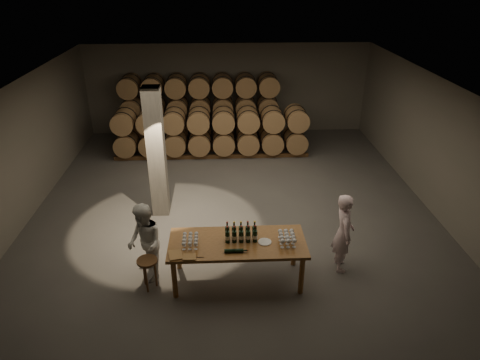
{
  "coord_description": "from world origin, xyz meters",
  "views": [
    {
      "loc": [
        -0.27,
        -9.19,
        5.58
      ],
      "look_at": [
        0.15,
        -0.29,
        1.1
      ],
      "focal_mm": 32.0,
      "sensor_mm": 36.0,
      "label": 1
    }
  ],
  "objects_px": {
    "stool": "(148,265)",
    "plate": "(265,242)",
    "tasting_table": "(237,246)",
    "person_man": "(343,233)",
    "person_woman": "(145,243)",
    "notebook_near": "(189,257)",
    "bottle_cluster": "(241,234)"
  },
  "relations": [
    {
      "from": "stool",
      "to": "plate",
      "type": "bearing_deg",
      "value": 2.94
    },
    {
      "from": "tasting_table",
      "to": "person_man",
      "type": "xyz_separation_m",
      "value": [
        2.12,
        0.3,
        0.05
      ]
    },
    {
      "from": "stool",
      "to": "person_woman",
      "type": "distance_m",
      "value": 0.43
    },
    {
      "from": "stool",
      "to": "notebook_near",
      "type": "bearing_deg",
      "value": -20.18
    },
    {
      "from": "tasting_table",
      "to": "person_woman",
      "type": "xyz_separation_m",
      "value": [
        -1.77,
        0.18,
        0.01
      ]
    },
    {
      "from": "tasting_table",
      "to": "notebook_near",
      "type": "height_order",
      "value": "notebook_near"
    },
    {
      "from": "person_man",
      "to": "notebook_near",
      "type": "bearing_deg",
      "value": 107.72
    },
    {
      "from": "tasting_table",
      "to": "plate",
      "type": "xyz_separation_m",
      "value": [
        0.52,
        -0.03,
        0.11
      ]
    },
    {
      "from": "notebook_near",
      "to": "tasting_table",
      "type": "bearing_deg",
      "value": 28.68
    },
    {
      "from": "bottle_cluster",
      "to": "notebook_near",
      "type": "relative_size",
      "value": 2.62
    },
    {
      "from": "tasting_table",
      "to": "person_man",
      "type": "relative_size",
      "value": 1.54
    },
    {
      "from": "person_woman",
      "to": "tasting_table",
      "type": "bearing_deg",
      "value": 59.5
    },
    {
      "from": "notebook_near",
      "to": "stool",
      "type": "relative_size",
      "value": 0.36
    },
    {
      "from": "bottle_cluster",
      "to": "person_man",
      "type": "distance_m",
      "value": 2.07
    },
    {
      "from": "notebook_near",
      "to": "person_man",
      "type": "distance_m",
      "value": 3.09
    },
    {
      "from": "person_man",
      "to": "tasting_table",
      "type": "bearing_deg",
      "value": 101.75
    },
    {
      "from": "plate",
      "to": "stool",
      "type": "distance_m",
      "value": 2.25
    },
    {
      "from": "person_man",
      "to": "person_woman",
      "type": "relative_size",
      "value": 1.04
    },
    {
      "from": "plate",
      "to": "person_man",
      "type": "relative_size",
      "value": 0.15
    },
    {
      "from": "notebook_near",
      "to": "person_woman",
      "type": "distance_m",
      "value": 1.1
    },
    {
      "from": "bottle_cluster",
      "to": "person_woman",
      "type": "bearing_deg",
      "value": 176.86
    },
    {
      "from": "bottle_cluster",
      "to": "stool",
      "type": "xyz_separation_m",
      "value": [
        -1.77,
        -0.22,
        -0.49
      ]
    },
    {
      "from": "plate",
      "to": "notebook_near",
      "type": "distance_m",
      "value": 1.46
    },
    {
      "from": "plate",
      "to": "person_man",
      "type": "height_order",
      "value": "person_man"
    },
    {
      "from": "tasting_table",
      "to": "notebook_near",
      "type": "distance_m",
      "value": 0.99
    },
    {
      "from": "bottle_cluster",
      "to": "notebook_near",
      "type": "distance_m",
      "value": 1.09
    },
    {
      "from": "person_man",
      "to": "person_woman",
      "type": "height_order",
      "value": "person_man"
    },
    {
      "from": "person_woman",
      "to": "person_man",
      "type": "bearing_deg",
      "value": 67.03
    },
    {
      "from": "stool",
      "to": "person_woman",
      "type": "bearing_deg",
      "value": 102.34
    },
    {
      "from": "stool",
      "to": "person_man",
      "type": "relative_size",
      "value": 0.39
    },
    {
      "from": "plate",
      "to": "notebook_near",
      "type": "xyz_separation_m",
      "value": [
        -1.39,
        -0.42,
        0.01
      ]
    },
    {
      "from": "bottle_cluster",
      "to": "stool",
      "type": "distance_m",
      "value": 1.86
    }
  ]
}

